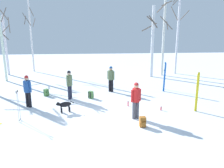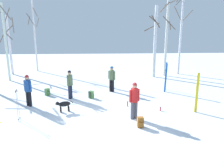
% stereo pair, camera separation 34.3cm
% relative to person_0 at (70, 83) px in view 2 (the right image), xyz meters
% --- Properties ---
extents(ground_plane, '(60.00, 60.00, 0.00)m').
position_rel_person_0_xyz_m(ground_plane, '(1.89, -3.31, -0.98)').
color(ground_plane, white).
extents(person_0, '(0.34, 0.49, 1.72)m').
position_rel_person_0_xyz_m(person_0, '(0.00, 0.00, 0.00)').
color(person_0, '#1E2338').
rests_on(person_0, ground_plane).
extents(person_1, '(0.45, 0.34, 1.72)m').
position_rel_person_0_xyz_m(person_1, '(2.57, 1.35, 0.00)').
color(person_1, black).
rests_on(person_1, ground_plane).
extents(person_2, '(0.49, 0.34, 1.72)m').
position_rel_person_0_xyz_m(person_2, '(3.27, -3.29, 0.00)').
color(person_2, '#4C4C56').
rests_on(person_2, ground_plane).
extents(person_3, '(0.46, 0.34, 1.72)m').
position_rel_person_0_xyz_m(person_3, '(-2.06, -1.18, 0.00)').
color(person_3, black).
rests_on(person_3, ground_plane).
extents(dog, '(0.87, 0.38, 0.57)m').
position_rel_person_0_xyz_m(dog, '(-0.07, -2.19, -0.59)').
color(dog, black).
rests_on(dog, ground_plane).
extents(ski_pair_planted_0, '(0.18, 0.09, 1.97)m').
position_rel_person_0_xyz_m(ski_pair_planted_0, '(6.13, 1.10, -0.00)').
color(ski_pair_planted_0, blue).
rests_on(ski_pair_planted_0, ground_plane).
extents(ski_pair_planted_1, '(0.15, 0.02, 2.00)m').
position_rel_person_0_xyz_m(ski_pair_planted_1, '(6.47, -2.68, 0.01)').
color(ski_pair_planted_1, yellow).
rests_on(ski_pair_planted_1, ground_plane).
extents(ski_poles_0, '(0.07, 0.25, 1.37)m').
position_rel_person_0_xyz_m(ski_poles_0, '(6.28, 1.63, -0.25)').
color(ski_poles_0, '#B2B2BC').
rests_on(ski_poles_0, ground_plane).
extents(ski_poles_1, '(0.07, 0.27, 1.42)m').
position_rel_person_0_xyz_m(ski_poles_1, '(-1.94, -3.10, -0.22)').
color(ski_poles_1, '#B2B2BC').
rests_on(ski_poles_1, ground_plane).
extents(backpack_0, '(0.27, 0.30, 0.44)m').
position_rel_person_0_xyz_m(backpack_0, '(3.39, -4.20, -0.77)').
color(backpack_0, '#99591E').
rests_on(backpack_0, ground_plane).
extents(backpack_1, '(0.34, 0.34, 0.44)m').
position_rel_person_0_xyz_m(backpack_1, '(-1.53, 0.77, -0.77)').
color(backpack_1, '#4C7F3F').
rests_on(backpack_1, ground_plane).
extents(backpack_2, '(0.34, 0.35, 0.44)m').
position_rel_person_0_xyz_m(backpack_2, '(1.24, 0.00, -0.77)').
color(backpack_2, '#4C7F3F').
rests_on(backpack_2, ground_plane).
extents(water_bottle_0, '(0.06, 0.06, 0.21)m').
position_rel_person_0_xyz_m(water_bottle_0, '(4.78, -2.39, -0.88)').
color(water_bottle_0, red).
rests_on(water_bottle_0, ground_plane).
extents(water_bottle_1, '(0.06, 0.06, 0.28)m').
position_rel_person_0_xyz_m(water_bottle_1, '(3.22, -1.61, -0.85)').
color(water_bottle_1, red).
rests_on(water_bottle_1, ground_plane).
extents(birch_tree_1, '(1.36, 1.34, 5.34)m').
position_rel_person_0_xyz_m(birch_tree_1, '(-6.32, 8.00, 1.79)').
color(birch_tree_1, silver).
rests_on(birch_tree_1, ground_plane).
extents(birch_tree_2, '(1.33, 1.32, 6.08)m').
position_rel_person_0_xyz_m(birch_tree_2, '(-5.54, 5.33, 2.24)').
color(birch_tree_2, silver).
rests_on(birch_tree_2, ground_plane).
extents(birch_tree_3, '(1.16, 1.16, 7.72)m').
position_rel_person_0_xyz_m(birch_tree_3, '(-4.43, 9.54, 2.96)').
color(birch_tree_3, silver).
rests_on(birch_tree_3, ground_plane).
extents(birch_tree_4, '(1.79, 1.51, 6.22)m').
position_rel_person_0_xyz_m(birch_tree_4, '(6.62, 5.95, 2.23)').
color(birch_tree_4, silver).
rests_on(birch_tree_4, ground_plane).
extents(birch_tree_5, '(1.24, 1.26, 6.90)m').
position_rel_person_0_xyz_m(birch_tree_5, '(7.74, 6.39, 2.56)').
color(birch_tree_5, silver).
rests_on(birch_tree_5, ground_plane).
extents(birch_tree_6, '(1.52, 1.51, 7.80)m').
position_rel_person_0_xyz_m(birch_tree_6, '(9.27, 7.11, 3.11)').
color(birch_tree_6, silver).
rests_on(birch_tree_6, ground_plane).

